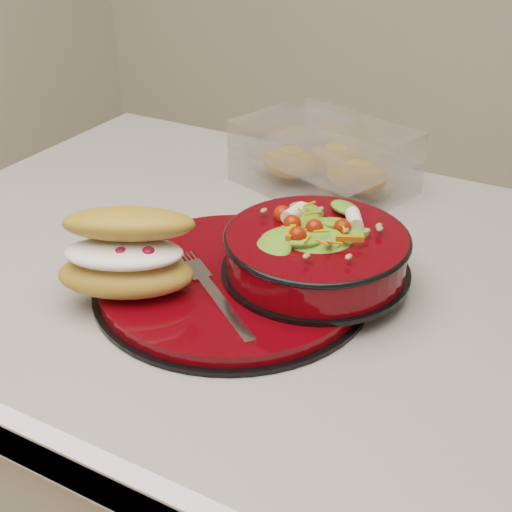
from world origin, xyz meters
The scene contains 5 objects.
dinner_plate centered at (-0.12, -0.08, 0.91)m, with size 0.32×0.32×0.02m.
salad_bowl centered at (-0.04, -0.02, 0.95)m, with size 0.22×0.22×0.09m.
croissant centered at (-0.20, -0.15, 0.96)m, with size 0.17×0.15×0.09m.
fork centered at (-0.11, -0.12, 0.92)m, with size 0.15×0.12×0.00m.
pastry_box centered at (-0.15, 0.24, 0.94)m, with size 0.28×0.24×0.09m.
Camera 1 is at (0.25, -0.67, 1.35)m, focal length 50.00 mm.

